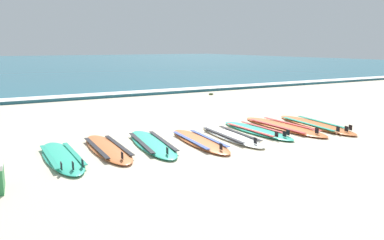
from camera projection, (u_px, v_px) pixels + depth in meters
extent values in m
plane|color=beige|center=(217.00, 133.00, 8.15)|extent=(80.00, 80.00, 0.00)
cube|color=#23667A|center=(23.00, 63.00, 39.39)|extent=(80.00, 60.00, 0.10)
cube|color=white|center=(114.00, 95.00, 14.04)|extent=(80.00, 0.84, 0.11)
ellipsoid|color=#2DB793|center=(62.00, 157.00, 6.25)|extent=(0.55, 2.16, 0.07)
cube|color=teal|center=(49.00, 156.00, 6.15)|extent=(0.08, 1.51, 0.01)
cube|color=teal|center=(74.00, 153.00, 6.33)|extent=(0.08, 1.51, 0.01)
cube|color=black|center=(73.00, 166.00, 5.51)|extent=(0.01, 0.09, 0.11)
cube|color=black|center=(61.00, 166.00, 5.49)|extent=(0.01, 0.09, 0.11)
cube|color=black|center=(82.00, 163.00, 5.63)|extent=(0.01, 0.09, 0.11)
ellipsoid|color=orange|center=(107.00, 148.00, 6.78)|extent=(0.62, 2.23, 0.07)
cube|color=black|center=(96.00, 147.00, 6.68)|extent=(0.13, 1.55, 0.01)
cube|color=black|center=(118.00, 145.00, 6.86)|extent=(0.13, 1.55, 0.01)
cube|color=black|center=(122.00, 155.00, 6.01)|extent=(0.01, 0.09, 0.11)
ellipsoid|color=#2DB793|center=(152.00, 143.00, 7.12)|extent=(0.86, 2.35, 0.07)
cube|color=black|center=(141.00, 142.00, 7.03)|extent=(0.28, 1.60, 0.01)
cube|color=black|center=(163.00, 140.00, 7.18)|extent=(0.28, 1.60, 0.01)
cube|color=black|center=(167.00, 151.00, 6.28)|extent=(0.02, 0.09, 0.11)
ellipsoid|color=orange|center=(199.00, 141.00, 7.31)|extent=(0.69, 2.17, 0.07)
cube|color=#334CB2|center=(190.00, 140.00, 7.22)|extent=(0.19, 1.50, 0.01)
cube|color=#334CB2|center=(208.00, 138.00, 7.38)|extent=(0.19, 1.50, 0.01)
cube|color=black|center=(221.00, 146.00, 6.55)|extent=(0.02, 0.09, 0.11)
ellipsoid|color=silver|center=(231.00, 136.00, 7.71)|extent=(0.66, 2.18, 0.07)
cube|color=black|center=(222.00, 135.00, 7.62)|extent=(0.16, 1.51, 0.01)
cube|color=black|center=(239.00, 133.00, 7.79)|extent=(0.16, 1.51, 0.01)
cube|color=black|center=(255.00, 141.00, 6.96)|extent=(0.02, 0.09, 0.11)
ellipsoid|color=#2DB793|center=(256.00, 130.00, 8.22)|extent=(0.57, 2.17, 0.07)
cube|color=#D13838|center=(249.00, 129.00, 8.11)|extent=(0.10, 1.51, 0.01)
cube|color=#D13838|center=(263.00, 127.00, 8.31)|extent=(0.10, 1.51, 0.01)
cube|color=black|center=(284.00, 134.00, 7.48)|extent=(0.01, 0.09, 0.11)
cube|color=black|center=(277.00, 134.00, 7.46)|extent=(0.01, 0.09, 0.11)
cube|color=black|center=(288.00, 132.00, 7.61)|extent=(0.01, 0.09, 0.11)
ellipsoid|color=orange|center=(283.00, 126.00, 8.61)|extent=(0.64, 2.50, 0.07)
cube|color=#D13838|center=(275.00, 126.00, 8.50)|extent=(0.10, 1.75, 0.01)
cube|color=#D13838|center=(291.00, 124.00, 8.71)|extent=(0.10, 1.75, 0.01)
cube|color=black|center=(317.00, 131.00, 7.76)|extent=(0.01, 0.09, 0.11)
ellipsoid|color=orange|center=(315.00, 125.00, 8.82)|extent=(0.87, 2.49, 0.07)
cube|color=teal|center=(307.00, 124.00, 8.73)|extent=(0.27, 1.70, 0.01)
cube|color=teal|center=(323.00, 122.00, 8.90)|extent=(0.27, 1.70, 0.01)
cube|color=black|center=(346.00, 129.00, 7.94)|extent=(0.02, 0.09, 0.11)
cube|color=black|center=(338.00, 129.00, 7.93)|extent=(0.02, 0.09, 0.11)
cube|color=black|center=(350.00, 128.00, 8.06)|extent=(0.02, 0.09, 0.11)
ellipsoid|color=#384723|center=(211.00, 94.00, 14.42)|extent=(0.19, 0.15, 0.07)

